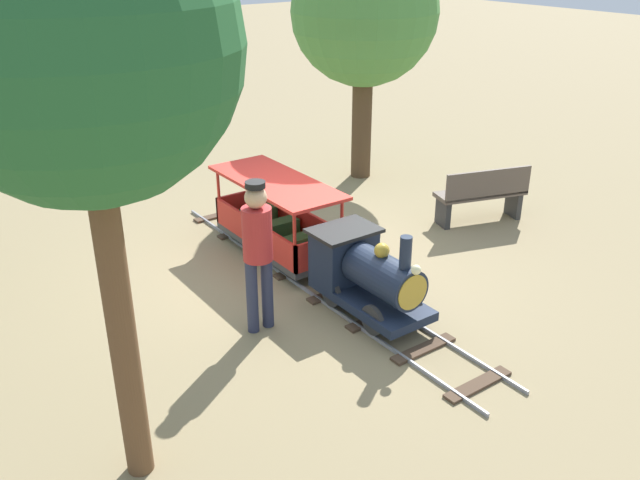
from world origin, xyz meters
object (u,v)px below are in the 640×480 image
(passenger_car, at_px, (277,224))
(oak_tree_far, at_px, (81,50))
(conductor_person, at_px, (258,245))
(park_bench, at_px, (482,195))
(oak_tree_near, at_px, (365,13))
(locomotive, at_px, (365,272))

(passenger_car, distance_m, oak_tree_far, 4.74)
(conductor_person, height_order, park_bench, conductor_person)
(conductor_person, xyz_separation_m, oak_tree_far, (1.81, 1.20, 2.19))
(park_bench, bearing_deg, oak_tree_near, -87.64)
(oak_tree_far, bearing_deg, park_bench, -162.72)
(park_bench, xyz_separation_m, oak_tree_far, (5.82, 1.81, 2.73))
(conductor_person, height_order, oak_tree_near, oak_tree_near)
(conductor_person, bearing_deg, passenger_car, -128.23)
(oak_tree_near, bearing_deg, locomotive, 51.66)
(park_bench, bearing_deg, oak_tree_far, 17.28)
(locomotive, height_order, park_bench, locomotive)
(park_bench, relative_size, oak_tree_far, 0.33)
(passenger_car, height_order, park_bench, passenger_car)
(locomotive, height_order, conductor_person, conductor_person)
(oak_tree_near, bearing_deg, passenger_car, 32.70)
(passenger_car, xyz_separation_m, oak_tree_near, (-2.82, -1.81, 2.22))
(passenger_car, height_order, conductor_person, conductor_person)
(passenger_car, bearing_deg, park_bench, 165.15)
(locomotive, distance_m, oak_tree_near, 5.03)
(conductor_person, bearing_deg, locomotive, 161.35)
(oak_tree_near, bearing_deg, conductor_person, 39.26)
(passenger_car, bearing_deg, locomotive, 90.00)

